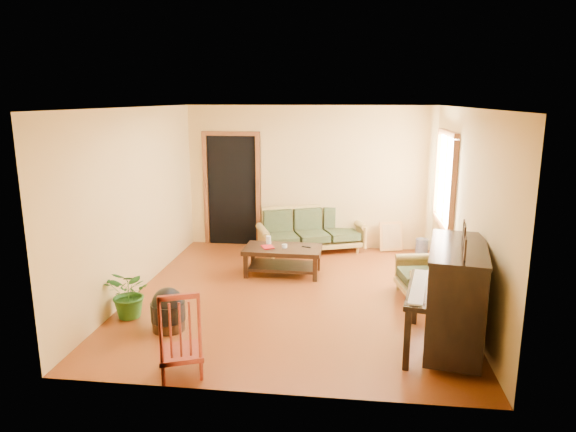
# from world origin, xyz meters

# --- Properties ---
(floor) EXTENTS (5.00, 5.00, 0.00)m
(floor) POSITION_xyz_m (0.00, 0.00, 0.00)
(floor) COLOR #5D260C
(floor) RESTS_ON ground
(doorway) EXTENTS (1.08, 0.16, 2.05)m
(doorway) POSITION_xyz_m (-1.45, 2.48, 1.02)
(doorway) COLOR black
(doorway) RESTS_ON floor
(window) EXTENTS (0.12, 1.36, 1.46)m
(window) POSITION_xyz_m (2.21, 1.30, 1.50)
(window) COLOR white
(window) RESTS_ON right_wall
(sofa) EXTENTS (2.03, 1.41, 0.80)m
(sofa) POSITION_xyz_m (0.08, 2.12, 0.40)
(sofa) COLOR #A17F3B
(sofa) RESTS_ON floor
(coffee_table) EXTENTS (1.22, 0.68, 0.44)m
(coffee_table) POSITION_xyz_m (-0.28, 0.87, 0.22)
(coffee_table) COLOR black
(coffee_table) RESTS_ON floor
(armchair) EXTENTS (0.86, 0.89, 0.77)m
(armchair) POSITION_xyz_m (1.79, 0.17, 0.38)
(armchair) COLOR #A17F3B
(armchair) RESTS_ON floor
(piano) EXTENTS (1.03, 1.48, 1.20)m
(piano) POSITION_xyz_m (1.91, -1.40, 0.60)
(piano) COLOR black
(piano) RESTS_ON floor
(footstool) EXTENTS (0.54, 0.54, 0.39)m
(footstool) POSITION_xyz_m (-1.38, -1.28, 0.19)
(footstool) COLOR black
(footstool) RESTS_ON floor
(red_chair) EXTENTS (0.57, 0.59, 0.91)m
(red_chair) POSITION_xyz_m (-0.90, -2.24, 0.46)
(red_chair) COLOR maroon
(red_chair) RESTS_ON floor
(leaning_frame) EXTENTS (0.43, 0.22, 0.57)m
(leaning_frame) POSITION_xyz_m (1.51, 2.34, 0.28)
(leaning_frame) COLOR gold
(leaning_frame) RESTS_ON floor
(ceramic_crock) EXTENTS (0.26, 0.26, 0.28)m
(ceramic_crock) POSITION_xyz_m (2.05, 2.24, 0.14)
(ceramic_crock) COLOR #2E448C
(ceramic_crock) RESTS_ON floor
(potted_plant) EXTENTS (0.72, 0.68, 0.64)m
(potted_plant) POSITION_xyz_m (-1.96, -1.00, 0.32)
(potted_plant) COLOR #255819
(potted_plant) RESTS_ON floor
(book) EXTENTS (0.25, 0.28, 0.02)m
(book) POSITION_xyz_m (-0.58, 0.78, 0.45)
(book) COLOR maroon
(book) RESTS_ON coffee_table
(candle) EXTENTS (0.09, 0.09, 0.13)m
(candle) POSITION_xyz_m (-0.53, 1.04, 0.50)
(candle) COLOR silver
(candle) RESTS_ON coffee_table
(glass_jar) EXTENTS (0.10, 0.10, 0.06)m
(glass_jar) POSITION_xyz_m (-0.25, 0.85, 0.47)
(glass_jar) COLOR white
(glass_jar) RESTS_ON coffee_table
(remote) EXTENTS (0.15, 0.10, 0.01)m
(remote) POSITION_xyz_m (0.09, 0.92, 0.45)
(remote) COLOR black
(remote) RESTS_ON coffee_table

